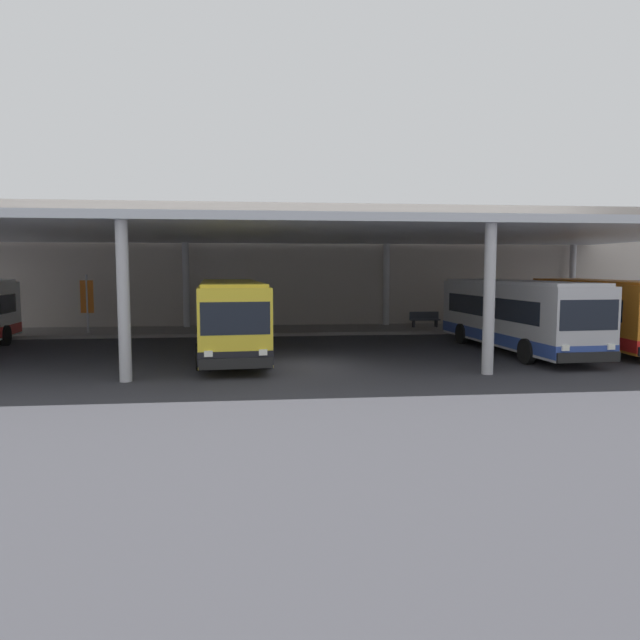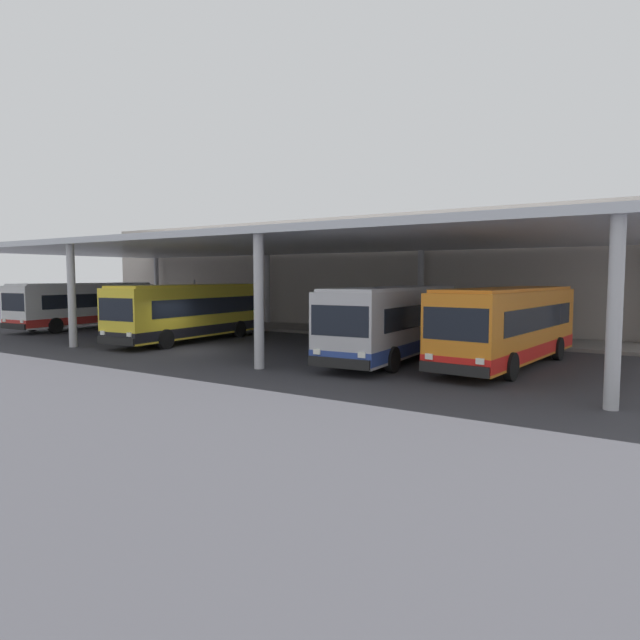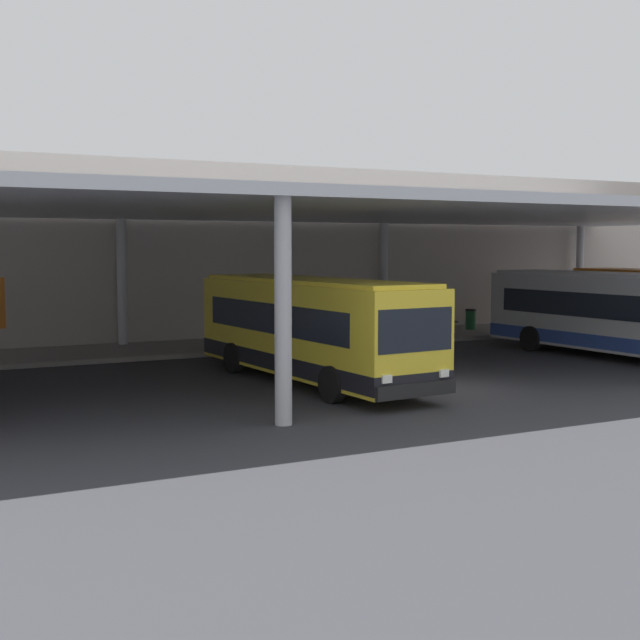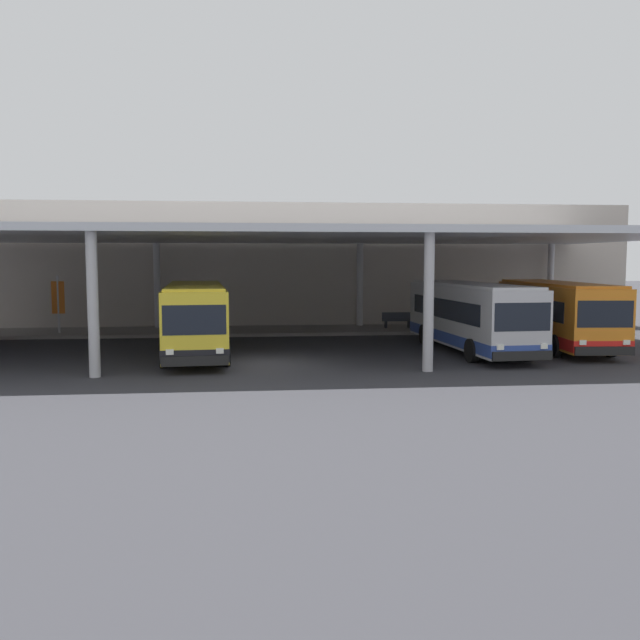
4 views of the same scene
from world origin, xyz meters
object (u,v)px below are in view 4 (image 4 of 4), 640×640
at_px(bus_far_bay, 556,313).
at_px(banner_sign, 58,301).
at_px(bus_middle_bay, 470,316).
at_px(bench_waiting, 397,320).
at_px(bus_second_bay, 195,318).
at_px(trash_bin, 429,319).

xyz_separation_m(bus_far_bay, banner_sign, (-25.37, 7.34, 0.32)).
xyz_separation_m(bus_middle_bay, bench_waiting, (-1.38, 9.17, -0.99)).
relative_size(bus_second_bay, bus_far_bay, 1.00).
distance_m(bus_far_bay, bench_waiting, 10.21).
bearing_deg(bus_far_bay, trash_bin, 115.19).
relative_size(trash_bin, banner_sign, 0.31).
bearing_deg(trash_bin, bus_middle_bay, -93.85).
xyz_separation_m(bench_waiting, trash_bin, (2.01, 0.23, 0.01)).
relative_size(bus_far_bay, bench_waiting, 5.94).
relative_size(bus_second_bay, bus_middle_bay, 1.00).
xyz_separation_m(bus_second_bay, trash_bin, (13.17, 9.42, -0.98)).
distance_m(bus_far_bay, trash_bin, 9.38).
bearing_deg(bus_far_bay, bus_middle_bay, -168.34).
bearing_deg(bench_waiting, banner_sign, -177.41).
bearing_deg(bus_middle_bay, bus_second_bay, -179.87).
bearing_deg(banner_sign, bus_second_bay, -45.32).
distance_m(bus_second_bay, bench_waiting, 14.50).
bearing_deg(trash_bin, banner_sign, -177.05).
xyz_separation_m(bus_second_bay, bench_waiting, (11.16, 9.20, -0.99)).
height_order(bench_waiting, trash_bin, trash_bin).
height_order(bus_second_bay, bus_middle_bay, same).
xyz_separation_m(trash_bin, banner_sign, (-21.40, -1.10, 1.30)).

